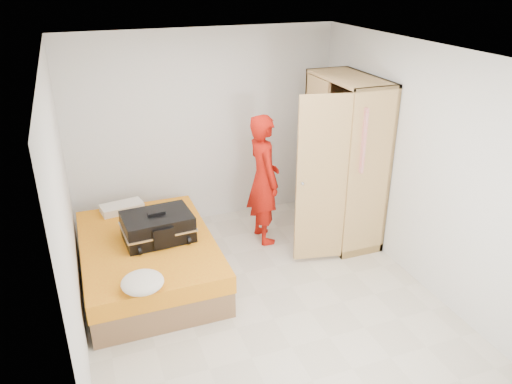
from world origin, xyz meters
name	(u,v)px	position (x,y,z in m)	size (l,w,h in m)	color
room	(258,186)	(0.00, 0.00, 1.30)	(4.00, 4.02, 2.60)	beige
bed	(149,260)	(-1.05, 0.72, 0.25)	(1.42, 2.02, 0.50)	brown
wardrobe	(342,165)	(1.45, 0.86, 1.00)	(1.16, 1.20, 2.10)	tan
person	(264,179)	(0.50, 1.14, 0.84)	(0.61, 0.40, 1.68)	red
suitcase	(158,227)	(-0.92, 0.72, 0.65)	(0.79, 0.61, 0.33)	black
round_cushion	(142,282)	(-1.23, -0.18, 0.58)	(0.40, 0.40, 0.15)	silver
pillow	(122,208)	(-1.21, 1.57, 0.55)	(0.51, 0.26, 0.09)	silver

